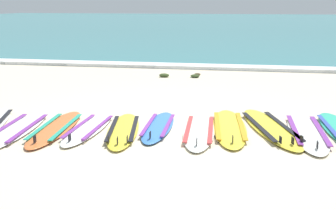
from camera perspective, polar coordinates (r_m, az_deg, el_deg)
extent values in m
plane|color=beige|center=(7.57, -0.02, -2.65)|extent=(80.00, 80.00, 0.00)
cube|color=teal|center=(43.46, 8.23, 11.27)|extent=(80.00, 60.00, 0.10)
cube|color=white|center=(13.97, 4.58, 5.36)|extent=(80.00, 0.71, 0.11)
cube|color=black|center=(8.11, -22.34, -2.05)|extent=(0.55, 1.54, 0.01)
ellipsoid|color=white|center=(7.63, -20.31, -3.16)|extent=(0.77, 2.36, 0.07)
cube|color=purple|center=(7.71, -21.74, -2.80)|extent=(0.21, 1.62, 0.01)
cube|color=purple|center=(7.54, -18.90, -2.93)|extent=(0.21, 1.62, 0.01)
ellipsoid|color=orange|center=(7.48, -15.42, -3.12)|extent=(0.71, 2.26, 0.07)
cube|color=teal|center=(7.54, -16.86, -2.76)|extent=(0.18, 1.56, 0.01)
cube|color=teal|center=(7.40, -13.99, -2.89)|extent=(0.18, 1.56, 0.01)
cube|color=black|center=(6.69, -18.10, -4.56)|extent=(0.02, 0.09, 0.11)
ellipsoid|color=white|center=(7.34, -11.00, -3.19)|extent=(0.55, 2.04, 0.07)
cube|color=purple|center=(7.40, -12.34, -2.80)|extent=(0.10, 1.42, 0.01)
cube|color=purple|center=(7.26, -9.68, -2.98)|extent=(0.10, 1.42, 0.01)
cube|color=black|center=(6.62, -13.57, -4.45)|extent=(0.01, 0.09, 0.11)
ellipsoid|color=yellow|center=(7.15, -6.28, -3.48)|extent=(0.88, 2.16, 0.07)
cube|color=black|center=(7.16, -7.80, -3.15)|extent=(0.32, 1.46, 0.01)
cube|color=black|center=(7.12, -4.77, -3.17)|extent=(0.32, 1.46, 0.01)
cube|color=black|center=(6.35, -7.07, -4.95)|extent=(0.03, 0.09, 0.11)
cube|color=black|center=(6.43, -8.29, -4.76)|extent=(0.03, 0.09, 0.11)
cube|color=black|center=(6.39, -5.71, -4.79)|extent=(0.03, 0.09, 0.11)
ellipsoid|color=#3875CC|center=(7.31, -1.36, -3.01)|extent=(0.52, 1.95, 0.07)
cube|color=purple|center=(7.32, -2.71, -2.64)|extent=(0.09, 1.36, 0.01)
cube|color=purple|center=(7.27, 0.00, -2.76)|extent=(0.09, 1.36, 0.01)
cube|color=black|center=(6.57, -2.50, -4.19)|extent=(0.01, 0.09, 0.11)
ellipsoid|color=silver|center=(7.09, 4.39, -3.58)|extent=(0.64, 2.17, 0.07)
cube|color=#D13838|center=(7.09, 2.84, -3.21)|extent=(0.15, 1.51, 0.01)
cube|color=#D13838|center=(7.08, 5.97, -3.32)|extent=(0.15, 1.51, 0.01)
cube|color=black|center=(6.27, 4.04, -5.13)|extent=(0.02, 0.09, 0.11)
ellipsoid|color=yellow|center=(7.35, 8.54, -3.07)|extent=(0.77, 2.38, 0.07)
cube|color=gold|center=(7.32, 6.90, -2.73)|extent=(0.21, 1.64, 0.01)
cube|color=gold|center=(7.35, 10.19, -2.80)|extent=(0.21, 1.64, 0.01)
cube|color=black|center=(6.45, 9.03, -4.72)|extent=(0.02, 0.09, 0.11)
ellipsoid|color=yellow|center=(7.47, 14.09, -3.06)|extent=(1.28, 2.57, 0.07)
cube|color=black|center=(7.38, 12.48, -2.83)|extent=(0.56, 1.70, 0.01)
cube|color=black|center=(7.54, 15.71, -2.68)|extent=(0.56, 1.70, 0.01)
cube|color=black|center=(6.59, 17.00, -4.78)|extent=(0.04, 0.09, 0.11)
cube|color=black|center=(6.58, 15.42, -4.70)|extent=(0.04, 0.09, 0.11)
cube|color=black|center=(6.71, 18.16, -4.53)|extent=(0.04, 0.09, 0.11)
ellipsoid|color=silver|center=(7.42, 18.82, -3.52)|extent=(0.60, 2.40, 0.07)
cube|color=purple|center=(7.37, 17.19, -3.17)|extent=(0.09, 1.68, 0.01)
cube|color=purple|center=(7.44, 20.48, -3.27)|extent=(0.09, 1.68, 0.01)
cube|color=black|center=(6.52, 20.12, -5.24)|extent=(0.01, 0.09, 0.11)
cube|color=#334CB2|center=(7.65, 21.63, -2.92)|extent=(0.16, 1.60, 0.01)
ellipsoid|color=#384723|center=(12.22, 3.79, 4.07)|extent=(0.27, 0.22, 0.09)
ellipsoid|color=#384723|center=(12.29, -0.53, 4.18)|extent=(0.30, 0.24, 0.11)
ellipsoid|color=#4C4228|center=(12.61, 4.15, 4.31)|extent=(0.19, 0.15, 0.07)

